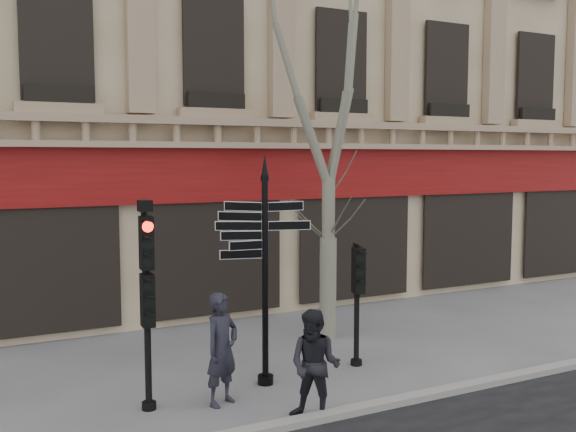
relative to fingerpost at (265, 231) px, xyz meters
name	(u,v)px	position (x,y,z in m)	size (l,w,h in m)	color
ground	(313,385)	(0.72, -0.45, -2.73)	(80.00, 80.00, 0.00)	slate
kerb	(356,410)	(0.72, -1.85, -2.67)	(80.00, 0.25, 0.12)	gray
building	(135,9)	(0.72, 12.04, 6.26)	(28.00, 15.52, 18.00)	tan
fingerpost	(265,231)	(0.00, 0.00, 0.00)	(2.26, 2.26, 4.07)	black
traffic_signal_main	(146,279)	(-2.15, -0.21, -0.61)	(0.38, 0.28, 3.35)	black
traffic_signal_secondary	(357,283)	(2.01, 0.15, -1.13)	(0.45, 0.37, 2.30)	black
plane_tree	(329,58)	(2.43, 1.98, 3.39)	(3.28, 3.28, 8.72)	gray
pedestrian_a	(222,349)	(-1.02, -0.52, -1.81)	(0.67, 0.44, 1.84)	black
pedestrian_b	(315,365)	(0.03, -1.75, -1.88)	(0.83, 0.65, 1.71)	black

